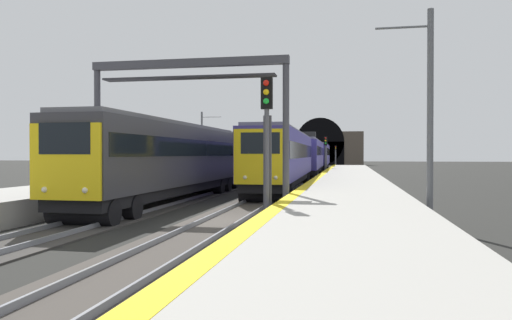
{
  "coord_description": "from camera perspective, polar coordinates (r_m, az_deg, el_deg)",
  "views": [
    {
      "loc": [
        -17.71,
        -4.57,
        2.56
      ],
      "look_at": [
        12.69,
        1.26,
        2.19
      ],
      "focal_mm": 34.13,
      "sensor_mm": 36.0,
      "label": 1
    }
  ],
  "objects": [
    {
      "name": "ground_plane",
      "position": [
        18.47,
        -3.61,
        -7.29
      ],
      "size": [
        320.0,
        320.0,
        0.0
      ],
      "primitive_type": "plane",
      "color": "black"
    },
    {
      "name": "catenary_mast_near",
      "position": [
        55.92,
        -6.32,
        1.98
      ],
      "size": [
        0.22,
        2.39,
        7.41
      ],
      "color": "#595B60",
      "rests_on": "ground_plane"
    },
    {
      "name": "train_main_approaching",
      "position": [
        55.55,
        6.14,
        0.52
      ],
      "size": [
        63.11,
        3.28,
        5.1
      ],
      "rotation": [
        0.0,
        0.0,
        3.16
      ],
      "color": "navy",
      "rests_on": "ground_plane"
    },
    {
      "name": "platform_right_edge_strip",
      "position": [
        17.91,
        3.92,
        -4.46
      ],
      "size": [
        112.0,
        0.5,
        0.01
      ],
      "primitive_type": "cube",
      "color": "yellow",
      "rests_on": "platform_right"
    },
    {
      "name": "track_main_line",
      "position": [
        18.46,
        -3.61,
        -7.17
      ],
      "size": [
        160.0,
        2.99,
        0.21
      ],
      "color": "#423D38",
      "rests_on": "ground_plane"
    },
    {
      "name": "tunnel_portal",
      "position": [
        118.74,
        7.53,
        1.39
      ],
      "size": [
        2.38,
        20.52,
        11.49
      ],
      "color": "#51473D",
      "rests_on": "ground_plane"
    },
    {
      "name": "train_adjacent_platform",
      "position": [
        43.84,
        -1.28,
        0.46
      ],
      "size": [
        55.97,
        2.92,
        5.08
      ],
      "rotation": [
        0.0,
        0.0,
        3.13
      ],
      "color": "#333338",
      "rests_on": "ground_plane"
    },
    {
      "name": "track_adjacent_line",
      "position": [
        20.12,
        -16.62,
        -6.54
      ],
      "size": [
        160.0,
        2.76,
        0.21
      ],
      "color": "#383533",
      "rests_on": "ground_plane"
    },
    {
      "name": "catenary_mast_far",
      "position": [
        18.02,
        19.64,
        4.92
      ],
      "size": [
        0.22,
        1.98,
        7.61
      ],
      "color": "#595B60",
      "rests_on": "ground_plane"
    },
    {
      "name": "overhead_signal_gantry",
      "position": [
        21.52,
        -7.97,
        7.46
      ],
      "size": [
        0.7,
        8.86,
        6.69
      ],
      "color": "#3F3F47",
      "rests_on": "ground_plane"
    },
    {
      "name": "platform_left",
      "position": [
        22.53,
        -26.99,
        -4.7
      ],
      "size": [
        112.0,
        4.77,
        0.95
      ],
      "primitive_type": "cube",
      "color": "#9E9B93",
      "rests_on": "ground_plane"
    },
    {
      "name": "platform_right",
      "position": [
        17.83,
        10.79,
        -6.05
      ],
      "size": [
        112.0,
        4.77,
        0.95
      ],
      "primitive_type": "cube",
      "color": "#9E9B93",
      "rests_on": "ground_plane"
    },
    {
      "name": "railway_signal_far",
      "position": [
        99.95,
        9.31,
        0.67
      ],
      "size": [
        0.39,
        0.38,
        4.3
      ],
      "rotation": [
        0.0,
        0.0,
        3.14
      ],
      "color": "#4C4C54",
      "rests_on": "ground_plane"
    },
    {
      "name": "railway_signal_mid",
      "position": [
        57.1,
        8.15,
        0.95
      ],
      "size": [
        0.39,
        0.38,
        4.64
      ],
      "rotation": [
        0.0,
        0.0,
        3.14
      ],
      "color": "#4C4C54",
      "rests_on": "ground_plane"
    },
    {
      "name": "railway_signal_near",
      "position": [
        16.21,
        1.28,
        2.59
      ],
      "size": [
        0.39,
        0.38,
        5.12
      ],
      "rotation": [
        0.0,
        0.0,
        3.14
      ],
      "color": "#4C4C54",
      "rests_on": "ground_plane"
    }
  ]
}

